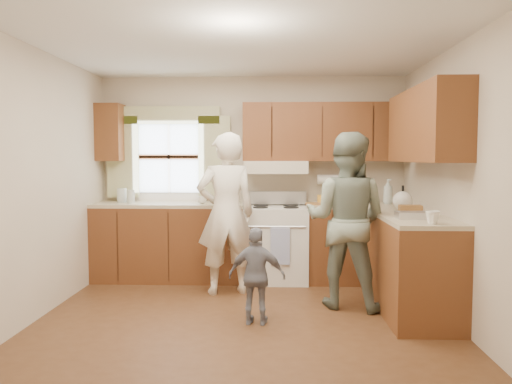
{
  "coord_description": "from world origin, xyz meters",
  "views": [
    {
      "loc": [
        0.29,
        -4.55,
        1.5
      ],
      "look_at": [
        0.1,
        0.4,
        1.15
      ],
      "focal_mm": 35.0,
      "sensor_mm": 36.0,
      "label": 1
    }
  ],
  "objects_px": {
    "stove": "(276,242)",
    "child": "(257,276)",
    "woman_right": "(346,220)",
    "woman_left": "(226,214)"
  },
  "relations": [
    {
      "from": "stove",
      "to": "child",
      "type": "height_order",
      "value": "stove"
    },
    {
      "from": "stove",
      "to": "child",
      "type": "xyz_separation_m",
      "value": [
        -0.17,
        -1.6,
        -0.03
      ]
    },
    {
      "from": "stove",
      "to": "woman_right",
      "type": "relative_size",
      "value": 0.61
    },
    {
      "from": "woman_right",
      "to": "woman_left",
      "type": "bearing_deg",
      "value": 2.18
    },
    {
      "from": "woman_left",
      "to": "child",
      "type": "height_order",
      "value": "woman_left"
    },
    {
      "from": "woman_left",
      "to": "woman_right",
      "type": "bearing_deg",
      "value": 145.04
    },
    {
      "from": "woman_left",
      "to": "woman_right",
      "type": "distance_m",
      "value": 1.32
    },
    {
      "from": "woman_left",
      "to": "woman_right",
      "type": "relative_size",
      "value": 1.01
    },
    {
      "from": "stove",
      "to": "woman_right",
      "type": "distance_m",
      "value": 1.3
    },
    {
      "from": "stove",
      "to": "child",
      "type": "relative_size",
      "value": 1.22
    }
  ]
}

